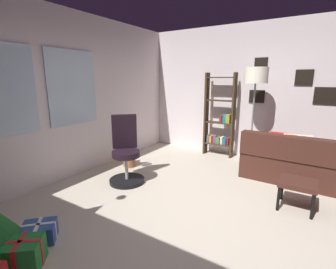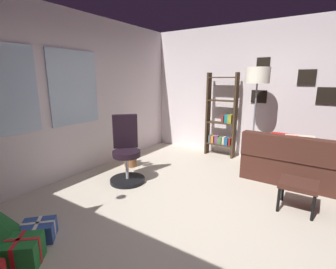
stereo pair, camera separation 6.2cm
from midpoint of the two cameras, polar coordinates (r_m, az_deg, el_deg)
The scene contains 11 objects.
ground_plane at distance 3.11m, azimuth 10.30°, elevation -20.16°, with size 5.34×5.08×0.10m, color #C1B5A1.
wall_back_with_windows at distance 4.30m, azimuth -22.84°, elevation 8.35°, with size 5.34×0.12×2.72m.
wall_right_with_frames at distance 5.24m, azimuth 22.92°, elevation 8.96°, with size 0.12×5.08×2.72m.
couch at distance 4.68m, azimuth 32.23°, elevation -5.91°, with size 1.73×2.00×0.81m.
footstool at distance 3.52m, azimuth 28.87°, elevation -10.63°, with size 0.40×0.44×0.38m.
gift_box_green at distance 2.73m, azimuth -30.99°, elevation -22.73°, with size 0.43×0.44×0.26m.
gift_box_blue at distance 3.01m, azimuth -27.70°, elevation -19.51°, with size 0.41×0.41×0.19m.
office_chair at distance 3.96m, azimuth -9.34°, elevation -4.99°, with size 0.59×0.59×1.08m.
bookshelf at distance 5.27m, azimuth 12.85°, elevation 3.40°, with size 0.18×0.64×1.77m.
floor_lamp at distance 4.67m, azimuth 20.70°, elevation 11.73°, with size 0.42×0.42×1.84m.
potted_plant at distance 4.62m, azimuth -8.62°, elevation -4.54°, with size 0.30×0.44×0.65m.
Camera 2 is at (-2.41, -0.99, 1.64)m, focal length 25.82 mm.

